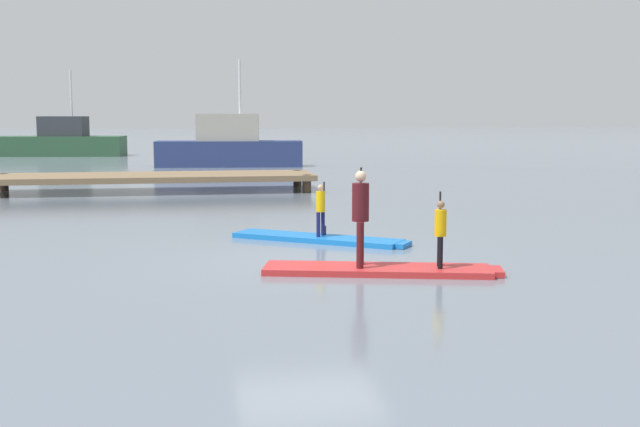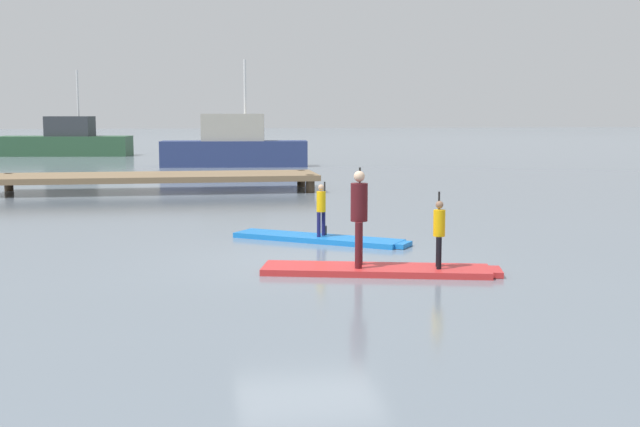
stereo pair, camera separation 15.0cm
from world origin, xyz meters
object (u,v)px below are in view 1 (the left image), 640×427
paddleboard_near (320,239)px  fishing_boat_green_midground (59,142)px  paddleboard_far (382,270)px  motor_boat_small_navy (229,147)px  paddler_child_solo (321,207)px  paddler_child_front (440,230)px  paddler_adult (360,212)px

paddleboard_near → fishing_boat_green_midground: fishing_boat_green_midground is taller
paddleboard_far → motor_boat_small_navy: size_ratio=0.55×
paddleboard_near → paddleboard_far: bearing=-82.6°
fishing_boat_green_midground → paddler_child_solo: bearing=-73.9°
paddleboard_near → paddleboard_far: 3.31m
paddleboard_near → paddler_child_front: paddler_child_front is taller
paddleboard_near → paddler_child_front: 3.79m
paddleboard_near → fishing_boat_green_midground: bearing=106.1°
paddler_child_solo → fishing_boat_green_midground: size_ratio=0.14×
paddler_child_solo → paddleboard_far: bearing=-82.9°
paddler_adult → paddler_child_front: paddler_adult is taller
motor_boat_small_navy → paddler_adult: bearing=-88.7°
paddleboard_near → motor_boat_small_navy: 22.69m
paddleboard_near → paddler_child_solo: 0.62m
paddleboard_far → paddler_child_front: size_ratio=3.21×
fishing_boat_green_midground → motor_boat_small_navy: (9.26, -11.21, 0.11)m
paddler_child_solo → paddler_child_front: size_ratio=0.90×
paddler_adult → paddler_child_front: (1.21, -0.30, -0.27)m
paddler_child_front → motor_boat_small_navy: bearing=93.9°
paddler_child_solo → paddler_child_front: 3.73m
paddleboard_far → motor_boat_small_navy: motor_boat_small_navy is taller
paddleboard_near → paddler_child_solo: bearing=15.3°
paddler_child_front → fishing_boat_green_midground: size_ratio=0.15×
paddleboard_near → fishing_boat_green_midground: size_ratio=0.42×
paddler_adult → motor_boat_small_navy: motor_boat_small_navy is taller
paddler_child_solo → paddleboard_far: 3.37m
paddleboard_far → fishing_boat_green_midground: fishing_boat_green_midground is taller
paddler_child_solo → paddleboard_far: size_ratio=0.28×
paddler_child_solo → paddler_adult: bearing=-88.5°
paddler_child_front → paddler_child_solo: bearing=110.3°
paddler_adult → paddler_child_solo: bearing=91.5°
paddler_adult → paddleboard_far: bearing=-15.4°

